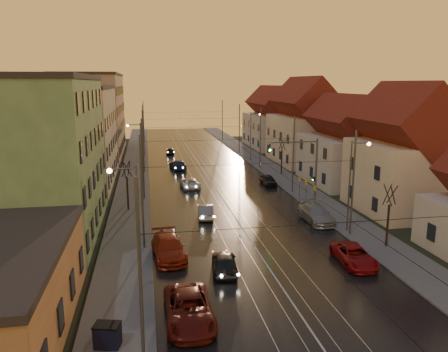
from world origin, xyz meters
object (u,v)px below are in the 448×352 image
parked_left_2 (168,248)px  parked_left_3 (169,238)px  parked_left_1 (189,309)px  parked_right_2 (268,180)px  parked_right_0 (354,256)px  street_lamp_1 (353,177)px  street_lamp_2 (139,149)px  driving_car_2 (190,183)px  dumpster (107,336)px  driving_car_1 (206,211)px  parked_right_1 (316,214)px  driving_car_0 (224,262)px  driving_car_3 (178,165)px  street_lamp_3 (252,132)px  traffic_light_mast (307,164)px  street_lamp_0 (133,216)px  driving_car_4 (170,151)px

parked_left_2 → parked_left_3: (0.19, 2.54, -0.14)m
parked_left_1 → parked_right_2: parked_left_1 is taller
parked_right_0 → parked_left_3: bearing=157.9°
street_lamp_1 → parked_left_1: (-15.30, -12.22, -4.12)m
street_lamp_2 → parked_left_3: 21.10m
driving_car_2 → dumpster: size_ratio=3.73×
driving_car_1 → dumpster: size_ratio=3.34×
street_lamp_1 → driving_car_2: bearing=123.2°
street_lamp_2 → parked_right_1: 23.79m
driving_car_0 → driving_car_3: (-0.47, 37.04, -0.00)m
parked_right_2 → dumpster: size_ratio=3.17×
parked_right_2 → driving_car_2: bearing=178.2°
parked_left_2 → parked_right_2: size_ratio=1.42×
street_lamp_1 → street_lamp_3: size_ratio=1.00×
driving_car_0 → parked_left_1: parked_left_1 is taller
dumpster → parked_right_1: bearing=59.4°
street_lamp_3 → driving_car_3: street_lamp_3 is taller
parked_right_0 → dumpster: size_ratio=3.93×
street_lamp_3 → driving_car_3: (-12.74, -5.21, -4.18)m
driving_car_0 → parked_right_0: (9.37, -0.33, -0.05)m
traffic_light_mast → parked_left_2: (-14.81, -11.06, -3.81)m
street_lamp_2 → driving_car_3: size_ratio=1.65×
parked_left_3 → street_lamp_0: bearing=-110.0°
driving_car_1 → parked_right_1: size_ratio=0.75×
parked_right_0 → dumpster: 18.11m
driving_car_1 → parked_left_2: 10.11m
traffic_light_mast → driving_car_0: bearing=-128.1°
street_lamp_0 → traffic_light_mast: (17.10, 16.00, -0.29)m
street_lamp_0 → parked_right_1: 20.20m
driving_car_3 → dumpster: bearing=74.4°
street_lamp_0 → parked_left_2: bearing=65.2°
street_lamp_3 → parked_left_3: street_lamp_3 is taller
parked_right_0 → parked_right_1: size_ratio=0.89×
parked_left_1 → street_lamp_0: bearing=124.6°
driving_car_4 → street_lamp_2: bearing=83.1°
parked_left_3 → dumpster: bearing=-107.1°
driving_car_4 → parked_left_3: 45.64m
driving_car_2 → parked_right_2: parked_right_2 is taller
driving_car_1 → parked_right_0: size_ratio=0.85×
street_lamp_0 → parked_right_2: 31.21m
traffic_light_mast → parked_right_2: 11.22m
street_lamp_3 → parked_left_3: size_ratio=2.13×
parked_left_1 → traffic_light_mast: bearing=55.0°
street_lamp_0 → street_lamp_3: size_ratio=1.00×
driving_car_2 → traffic_light_mast: bearing=131.7°
street_lamp_0 → street_lamp_3: 47.62m
driving_car_4 → parked_right_0: bearing=105.9°
driving_car_2 → driving_car_3: bearing=-91.8°
driving_car_1 → parked_right_1: parked_right_1 is taller
parked_left_1 → parked_left_3: 11.71m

